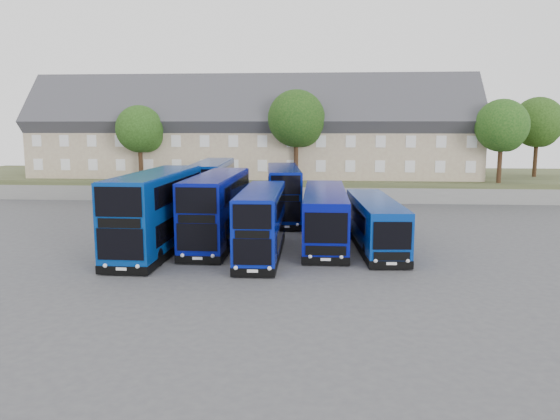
{
  "coord_description": "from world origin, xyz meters",
  "views": [
    {
      "loc": [
        4.57,
        -29.95,
        7.64
      ],
      "look_at": [
        1.93,
        4.81,
        2.2
      ],
      "focal_mm": 35.0,
      "sensor_mm": 36.0,
      "label": 1
    }
  ],
  "objects_px": {
    "tree_far": "(539,124)",
    "dd_front_left": "(157,213)",
    "tree_mid": "(298,121)",
    "tree_west": "(141,131)",
    "coach_east_a": "(325,217)",
    "tree_east": "(503,128)",
    "dd_front_mid": "(217,210)"
  },
  "relations": [
    {
      "from": "tree_far",
      "to": "tree_west",
      "type": "bearing_deg",
      "value": -170.54
    },
    {
      "from": "tree_far",
      "to": "dd_front_left",
      "type": "bearing_deg",
      "value": -138.37
    },
    {
      "from": "dd_front_left",
      "to": "dd_front_mid",
      "type": "distance_m",
      "value": 3.95
    },
    {
      "from": "tree_mid",
      "to": "dd_front_mid",
      "type": "bearing_deg",
      "value": -101.35
    },
    {
      "from": "tree_mid",
      "to": "coach_east_a",
      "type": "bearing_deg",
      "value": -82.44
    },
    {
      "from": "tree_east",
      "to": "tree_far",
      "type": "xyz_separation_m",
      "value": [
        6.0,
        7.0,
        0.34
      ]
    },
    {
      "from": "tree_mid",
      "to": "tree_east",
      "type": "relative_size",
      "value": 1.12
    },
    {
      "from": "dd_front_left",
      "to": "tree_mid",
      "type": "height_order",
      "value": "tree_mid"
    },
    {
      "from": "dd_front_mid",
      "to": "tree_west",
      "type": "height_order",
      "value": "tree_west"
    },
    {
      "from": "dd_front_mid",
      "to": "coach_east_a",
      "type": "bearing_deg",
      "value": 8.51
    },
    {
      "from": "dd_front_left",
      "to": "coach_east_a",
      "type": "bearing_deg",
      "value": 17.77
    },
    {
      "from": "tree_west",
      "to": "tree_east",
      "type": "xyz_separation_m",
      "value": [
        36.0,
        0.0,
        0.34
      ]
    },
    {
      "from": "tree_mid",
      "to": "tree_east",
      "type": "bearing_deg",
      "value": -1.43
    },
    {
      "from": "dd_front_mid",
      "to": "coach_east_a",
      "type": "distance_m",
      "value": 7.03
    },
    {
      "from": "tree_east",
      "to": "tree_far",
      "type": "distance_m",
      "value": 9.23
    },
    {
      "from": "dd_front_left",
      "to": "dd_front_mid",
      "type": "bearing_deg",
      "value": 33.66
    },
    {
      "from": "coach_east_a",
      "to": "tree_mid",
      "type": "distance_m",
      "value": 21.4
    },
    {
      "from": "tree_far",
      "to": "dd_front_mid",
      "type": "bearing_deg",
      "value": -137.51
    },
    {
      "from": "dd_front_left",
      "to": "tree_east",
      "type": "height_order",
      "value": "tree_east"
    },
    {
      "from": "dd_front_mid",
      "to": "tree_west",
      "type": "relative_size",
      "value": 1.48
    },
    {
      "from": "dd_front_left",
      "to": "tree_east",
      "type": "bearing_deg",
      "value": 40.63
    },
    {
      "from": "coach_east_a",
      "to": "tree_west",
      "type": "relative_size",
      "value": 1.65
    },
    {
      "from": "coach_east_a",
      "to": "tree_east",
      "type": "height_order",
      "value": "tree_east"
    },
    {
      "from": "dd_front_left",
      "to": "tree_west",
      "type": "bearing_deg",
      "value": 111.23
    },
    {
      "from": "tree_west",
      "to": "tree_mid",
      "type": "xyz_separation_m",
      "value": [
        16.0,
        0.5,
        1.02
      ]
    },
    {
      "from": "coach_east_a",
      "to": "dd_front_left",
      "type": "bearing_deg",
      "value": -163.44
    },
    {
      "from": "tree_west",
      "to": "tree_east",
      "type": "distance_m",
      "value": 36.0
    },
    {
      "from": "coach_east_a",
      "to": "tree_east",
      "type": "bearing_deg",
      "value": 48.54
    },
    {
      "from": "dd_front_mid",
      "to": "tree_mid",
      "type": "distance_m",
      "value": 22.42
    },
    {
      "from": "coach_east_a",
      "to": "tree_east",
      "type": "relative_size",
      "value": 1.55
    },
    {
      "from": "dd_front_mid",
      "to": "tree_mid",
      "type": "relative_size",
      "value": 1.23
    },
    {
      "from": "dd_front_mid",
      "to": "tree_east",
      "type": "xyz_separation_m",
      "value": [
        24.26,
        20.72,
        5.19
      ]
    }
  ]
}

